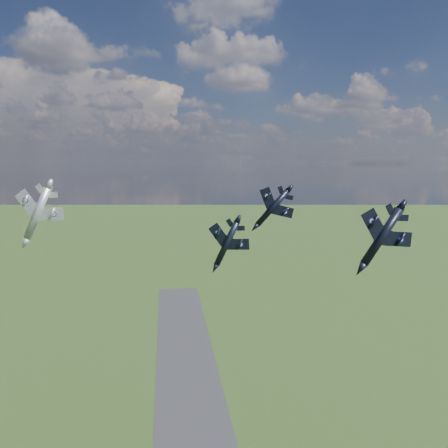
{
  "coord_description": "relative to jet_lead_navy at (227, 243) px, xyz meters",
  "views": [
    {
      "loc": [
        -8.51,
        -70.11,
        93.17
      ],
      "look_at": [
        2.13,
        8.36,
        82.23
      ],
      "focal_mm": 35.0,
      "sensor_mm": 36.0,
      "label": 1
    }
  ],
  "objects": [
    {
      "name": "jet_right_navy",
      "position": [
        19.87,
        -21.12,
        4.34
      ],
      "size": [
        10.16,
        13.6,
        7.22
      ],
      "primitive_type": null,
      "rotation": [
        0.0,
        0.55,
        -0.06
      ],
      "color": "black"
    },
    {
      "name": "jet_high_navy",
      "position": [
        11.62,
        11.41,
        5.45
      ],
      "size": [
        11.49,
        14.85,
        8.33
      ],
      "primitive_type": null,
      "rotation": [
        0.0,
        0.71,
        -0.2
      ],
      "color": "black"
    },
    {
      "name": "jet_lead_navy",
      "position": [
        0.0,
        0.0,
        0.0
      ],
      "size": [
        12.94,
        14.92,
        6.16
      ],
      "primitive_type": null,
      "rotation": [
        0.0,
        0.44,
        -0.35
      ],
      "color": "black"
    },
    {
      "name": "jet_left_silver",
      "position": [
        -34.54,
        2.7,
        5.96
      ],
      "size": [
        12.89,
        15.89,
        7.08
      ],
      "primitive_type": null,
      "rotation": [
        0.0,
        0.45,
        -0.18
      ],
      "color": "#95999F"
    }
  ]
}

